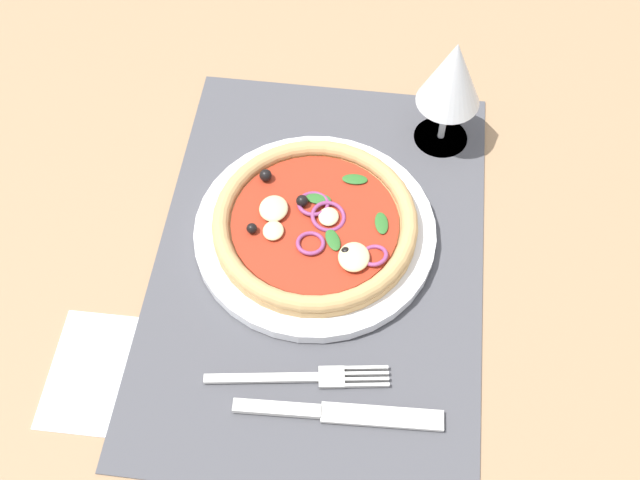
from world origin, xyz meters
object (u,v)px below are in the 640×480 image
object	(u,v)px
plate	(315,232)
knife	(340,413)
fork	(307,377)
wine_glass	(452,75)
pizza	(315,223)
napkin	(108,373)

from	to	relation	value
plate	knife	xyz separation A→B (cm)	(19.97, 4.95, -0.42)
fork	wine_glass	world-z (taller)	wine_glass
plate	pizza	xyz separation A→B (cm)	(0.03, 0.01, 1.76)
napkin	plate	bearing A→B (deg)	135.48
plate	napkin	size ratio (longest dim) A/B	2.05
pizza	wine_glass	bearing A→B (deg)	140.81
pizza	knife	distance (cm)	20.66
pizza	fork	bearing A→B (deg)	4.66
plate	fork	size ratio (longest dim) A/B	1.45
fork	wine_glass	bearing A→B (deg)	62.36
fork	plate	bearing A→B (deg)	86.70
knife	wine_glass	bearing A→B (deg)	74.67
plate	fork	distance (cm)	16.77
fork	wine_glass	distance (cm)	36.00
wine_glass	napkin	distance (cm)	47.55
pizza	wine_glass	size ratio (longest dim) A/B	1.47
plate	pizza	size ratio (longest dim) A/B	1.19
knife	napkin	size ratio (longest dim) A/B	1.57
wine_glass	napkin	bearing A→B (deg)	-42.20
fork	wine_glass	size ratio (longest dim) A/B	1.21
napkin	fork	bearing A→B (deg)	95.17
plate	fork	bearing A→B (deg)	4.69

